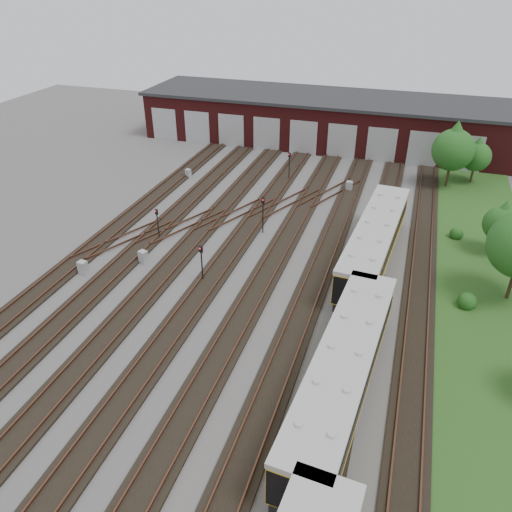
% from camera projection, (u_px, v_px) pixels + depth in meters
% --- Properties ---
extents(ground, '(120.00, 120.00, 0.00)m').
position_uv_depth(ground, '(224.00, 300.00, 37.67)').
color(ground, '#4C4947').
rests_on(ground, ground).
extents(track_network, '(30.40, 70.00, 0.33)m').
position_uv_depth(track_network, '(225.00, 295.00, 38.13)').
color(track_network, black).
rests_on(track_network, ground).
extents(maintenance_shed, '(51.00, 12.50, 6.35)m').
position_uv_depth(maintenance_shed, '(328.00, 119.00, 68.69)').
color(maintenance_shed, '#501415').
rests_on(maintenance_shed, ground).
extents(grass_verge, '(8.00, 55.00, 0.05)m').
position_uv_depth(grass_verge, '(485.00, 274.00, 40.80)').
color(grass_verge, '#1F511B').
rests_on(grass_verge, ground).
extents(metro_train, '(4.27, 48.79, 3.43)m').
position_uv_depth(metro_train, '(343.00, 373.00, 28.12)').
color(metro_train, black).
rests_on(metro_train, ground).
extents(signal_mast_0, '(0.30, 0.28, 2.93)m').
position_uv_depth(signal_mast_0, '(157.00, 220.00, 45.12)').
color(signal_mast_0, black).
rests_on(signal_mast_0, ground).
extents(signal_mast_1, '(0.32, 0.30, 3.18)m').
position_uv_depth(signal_mast_1, '(201.00, 259.00, 38.96)').
color(signal_mast_1, black).
rests_on(signal_mast_1, ground).
extents(signal_mast_2, '(0.31, 0.29, 3.28)m').
position_uv_depth(signal_mast_2, '(289.00, 163.00, 57.16)').
color(signal_mast_2, black).
rests_on(signal_mast_2, ground).
extents(signal_mast_3, '(0.29, 0.27, 3.56)m').
position_uv_depth(signal_mast_3, '(263.00, 211.00, 45.87)').
color(signal_mast_3, black).
rests_on(signal_mast_3, ground).
extents(relay_cabinet_0, '(0.73, 0.63, 1.15)m').
position_uv_depth(relay_cabinet_0, '(83.00, 268.00, 40.60)').
color(relay_cabinet_0, '#A0A2A5').
rests_on(relay_cabinet_0, ground).
extents(relay_cabinet_1, '(0.71, 0.65, 0.98)m').
position_uv_depth(relay_cabinet_1, '(188.00, 173.00, 58.73)').
color(relay_cabinet_1, '#A0A2A5').
rests_on(relay_cabinet_1, ground).
extents(relay_cabinet_2, '(0.80, 0.72, 1.12)m').
position_uv_depth(relay_cabinet_2, '(143.00, 257.00, 42.10)').
color(relay_cabinet_2, '#A0A2A5').
rests_on(relay_cabinet_2, ground).
extents(relay_cabinet_3, '(0.83, 0.76, 1.14)m').
position_uv_depth(relay_cabinet_3, '(382.00, 200.00, 51.93)').
color(relay_cabinet_3, '#A0A2A5').
rests_on(relay_cabinet_3, ground).
extents(relay_cabinet_4, '(0.70, 0.60, 1.10)m').
position_uv_depth(relay_cabinet_4, '(349.00, 186.00, 55.24)').
color(relay_cabinet_4, '#A0A2A5').
rests_on(relay_cabinet_4, ground).
extents(tree_0, '(4.54, 4.54, 7.53)m').
position_uv_depth(tree_0, '(454.00, 145.00, 54.10)').
color(tree_0, '#312416').
rests_on(tree_0, ground).
extents(tree_1, '(3.27, 3.27, 5.42)m').
position_uv_depth(tree_1, '(477.00, 153.00, 55.83)').
color(tree_1, '#312416').
rests_on(tree_1, ground).
extents(tree_3, '(3.03, 3.03, 5.02)m').
position_uv_depth(tree_3, '(502.00, 220.00, 42.16)').
color(tree_3, '#312416').
rests_on(tree_3, ground).
extents(bush_0, '(1.39, 1.39, 1.39)m').
position_uv_depth(bush_0, '(468.00, 299.00, 36.64)').
color(bush_0, '#164814').
rests_on(bush_0, ground).
extents(bush_1, '(1.22, 1.22, 1.22)m').
position_uv_depth(bush_1, '(457.00, 232.00, 45.83)').
color(bush_1, '#164814').
rests_on(bush_1, ground).
extents(bush_2, '(1.15, 1.15, 1.15)m').
position_uv_depth(bush_2, '(469.00, 164.00, 61.03)').
color(bush_2, '#164814').
rests_on(bush_2, ground).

